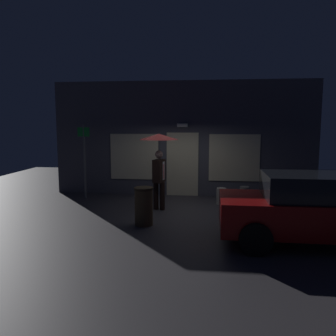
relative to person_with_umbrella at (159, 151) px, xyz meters
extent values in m
plane|color=#38353A|center=(0.53, -0.12, -1.71)|extent=(18.00, 18.00, 0.00)
cube|color=#4C4C56|center=(0.53, 2.23, 0.27)|extent=(9.08, 0.30, 3.96)
cube|color=beige|center=(0.53, 2.06, -0.61)|extent=(1.10, 0.04, 2.20)
cube|color=beige|center=(-1.17, 2.06, -0.36)|extent=(1.71, 0.04, 1.60)
cube|color=beige|center=(2.30, 2.06, -0.36)|extent=(1.71, 0.04, 1.60)
cube|color=white|center=(0.53, 1.98, 0.74)|extent=(0.36, 0.16, 0.12)
cylinder|color=black|center=(-0.10, 0.02, -1.30)|extent=(0.15, 0.15, 0.82)
cylinder|color=black|center=(0.10, -0.02, -1.30)|extent=(0.15, 0.15, 0.82)
cube|color=black|center=(0.00, 0.00, -0.56)|extent=(0.35, 0.50, 0.66)
cube|color=silver|center=(0.13, 0.03, -0.56)|extent=(0.05, 0.14, 0.53)
cube|color=red|center=(0.13, 0.03, -0.58)|extent=(0.04, 0.05, 0.42)
sphere|color=tan|center=(0.00, 0.00, -0.09)|extent=(0.23, 0.23, 0.23)
cylinder|color=slate|center=(0.00, 0.00, -0.01)|extent=(0.02, 0.02, 1.04)
cone|color=#4C0C0C|center=(0.00, 0.00, 0.43)|extent=(1.12, 1.12, 0.17)
cube|color=maroon|center=(3.75, -2.43, -1.09)|extent=(4.16, 1.72, 0.69)
cube|color=black|center=(3.75, -2.43, -0.49)|extent=(2.33, 1.50, 0.52)
cylinder|color=black|center=(2.35, -1.58, -1.39)|extent=(0.64, 0.23, 0.64)
cylinder|color=black|center=(2.33, -3.25, -1.39)|extent=(0.64, 0.23, 0.64)
cylinder|color=#595B60|center=(-2.70, 1.25, -0.47)|extent=(0.07, 0.07, 2.48)
cube|color=#198C33|center=(-2.70, 1.23, 0.52)|extent=(0.40, 0.02, 0.30)
cylinder|color=#9E998E|center=(1.84, 0.91, -1.46)|extent=(0.30, 0.30, 0.51)
cylinder|color=slate|center=(2.59, 1.31, -1.46)|extent=(0.30, 0.30, 0.50)
cylinder|color=#473823|center=(-0.16, -1.57, -1.26)|extent=(0.45, 0.45, 0.89)
cylinder|color=black|center=(-0.16, -1.57, -0.79)|extent=(0.47, 0.47, 0.06)
camera|label=1|loc=(1.40, -9.68, 0.80)|focal=36.46mm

